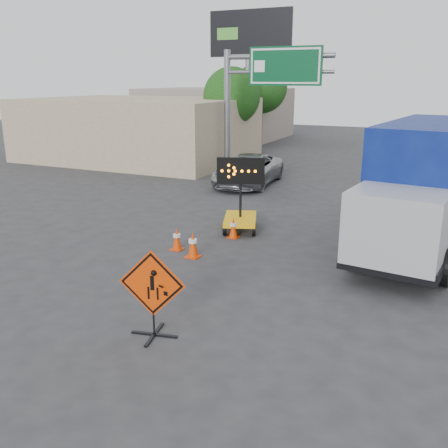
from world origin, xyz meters
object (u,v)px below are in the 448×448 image
Objects in this scene: pickup_truck at (248,170)px; arrow_board at (240,214)px; construction_sign at (153,292)px; box_truck at (423,193)px.

arrow_board is at bearing -73.90° from pickup_truck.
construction_sign is 9.68m from box_truck.
arrow_board is 6.13m from box_truck.
construction_sign is at bearing -79.02° from pickup_truck.
arrow_board is 0.48× the size of pickup_truck.
pickup_truck is (-4.17, 15.48, -0.25)m from construction_sign.
pickup_truck is at bearing 89.80° from arrow_board.
box_truck is (8.78, -7.00, 1.04)m from pickup_truck.
box_truck reaches higher than arrow_board.
pickup_truck is (-2.80, 7.62, 0.16)m from arrow_board.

